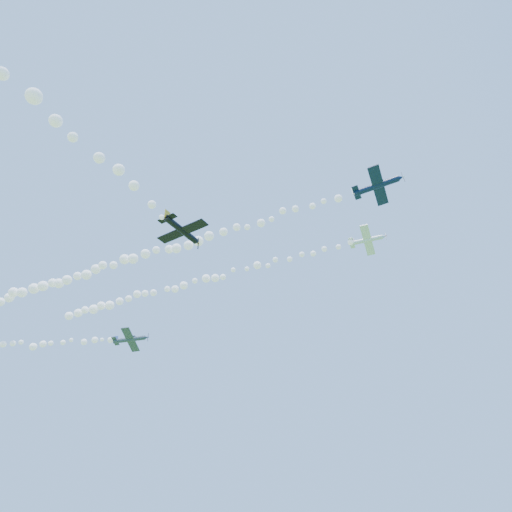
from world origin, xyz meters
The scene contains 6 objects.
plane_white centered at (21.22, 6.34, 52.28)m, with size 6.91×7.19×2.27m.
smoke_trail_white centered at (-13.12, -0.86, 51.98)m, with size 64.73×15.56×2.92m, color white, non-canonical shape.
plane_navy centered at (27.96, -7.43, 49.87)m, with size 7.88×8.35×2.10m.
smoke_trail_navy centered at (-16.10, -15.19, 49.65)m, with size 83.56×17.07×3.06m, color white, non-canonical shape.
plane_grey centered at (-24.94, -4.36, 41.00)m, with size 6.92×7.34×2.14m.
plane_black centered at (6.03, -24.42, 38.91)m, with size 7.36×7.11×1.88m.
Camera 1 is at (36.50, -53.44, 2.00)m, focal length 30.00 mm.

